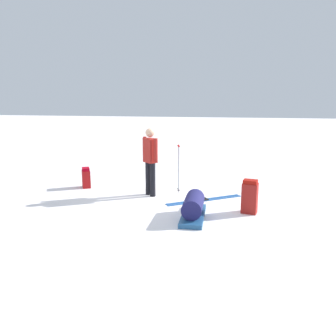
% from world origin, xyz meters
% --- Properties ---
extents(ground_plane, '(80.00, 80.00, 0.00)m').
position_xyz_m(ground_plane, '(0.00, 0.00, 0.00)').
color(ground_plane, white).
extents(skier_standing, '(0.40, 0.45, 1.70)m').
position_xyz_m(skier_standing, '(-0.12, 0.43, 0.95)').
color(skier_standing, black).
rests_on(skier_standing, ground_plane).
extents(ski_pair_near, '(1.31, 1.71, 0.05)m').
position_xyz_m(ski_pair_near, '(-0.28, -0.96, 0.01)').
color(ski_pair_near, '#275BA3').
rests_on(ski_pair_near, ground_plane).
extents(backpack_large_dark, '(0.40, 0.35, 0.55)m').
position_xyz_m(backpack_large_dark, '(0.27, 2.37, 0.27)').
color(backpack_large_dark, '#9F1214').
rests_on(backpack_large_dark, ground_plane).
extents(backpack_bright, '(0.31, 0.36, 0.72)m').
position_xyz_m(backpack_bright, '(-0.99, -1.99, 0.36)').
color(backpack_bright, maroon).
rests_on(backpack_bright, ground_plane).
extents(ski_poles_planted_near, '(0.22, 0.11, 1.24)m').
position_xyz_m(ski_poles_planted_near, '(0.37, -0.20, 0.69)').
color(ski_poles_planted_near, '#AEB6BC').
rests_on(ski_poles_planted_near, ground_plane).
extents(ski_poles_planted_far, '(0.20, 0.11, 1.23)m').
position_xyz_m(ski_poles_planted_far, '(0.37, 0.58, 0.69)').
color(ski_poles_planted_far, maroon).
rests_on(ski_poles_planted_far, ground_plane).
extents(gear_sled, '(1.35, 0.51, 0.49)m').
position_xyz_m(gear_sled, '(-1.54, -0.87, 0.22)').
color(gear_sled, '#235485').
rests_on(gear_sled, ground_plane).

